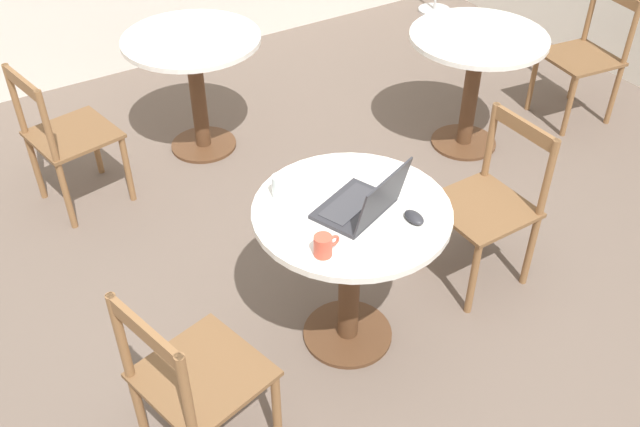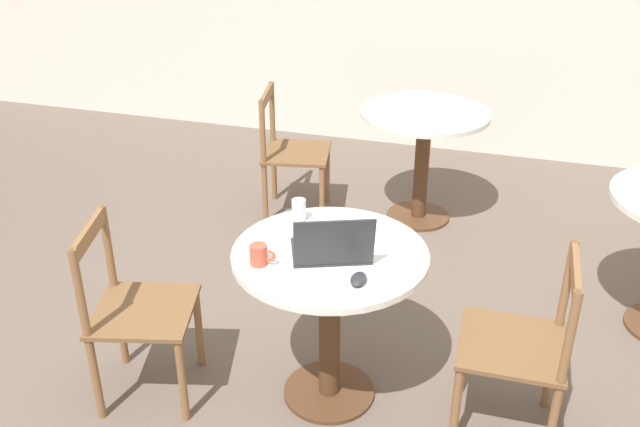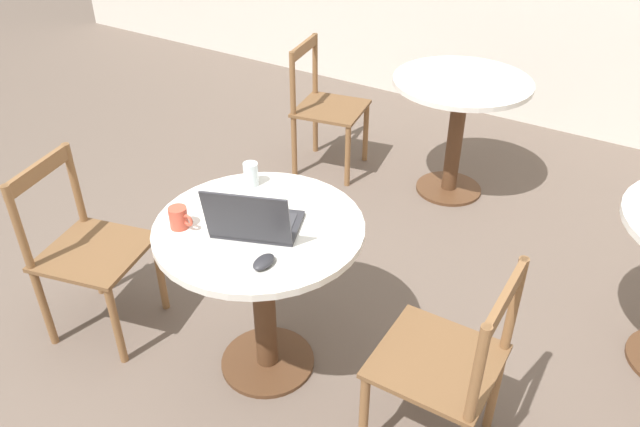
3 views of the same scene
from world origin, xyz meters
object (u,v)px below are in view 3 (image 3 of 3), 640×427
(cafe_table_near, at_px, (261,262))
(chair_near_left, at_px, (87,250))
(mouse, at_px, (264,262))
(cafe_table_far, at_px, (459,108))
(chair_far_left, at_px, (325,108))
(mug, at_px, (179,218))
(chair_near_right, at_px, (448,366))
(drinking_glass, at_px, (251,174))
(laptop, at_px, (255,222))

(cafe_table_near, bearing_deg, chair_near_left, -165.67)
(cafe_table_near, bearing_deg, mouse, -48.99)
(cafe_table_far, bearing_deg, chair_far_left, -169.23)
(chair_far_left, bearing_deg, chair_near_left, -92.42)
(chair_far_left, bearing_deg, mug, -74.81)
(cafe_table_near, xyz_separation_m, chair_far_left, (-0.75, 1.68, -0.14))
(chair_near_right, bearing_deg, cafe_table_far, 111.15)
(mouse, distance_m, drinking_glass, 0.56)
(mouse, bearing_deg, chair_far_left, 116.03)
(chair_near_left, xyz_separation_m, laptop, (0.85, 0.16, 0.37))
(cafe_table_near, bearing_deg, chair_far_left, 113.98)
(cafe_table_near, distance_m, chair_near_left, 0.87)
(cafe_table_far, bearing_deg, mug, -99.76)
(chair_far_left, bearing_deg, cafe_table_far, 10.77)
(chair_near_right, xyz_separation_m, mouse, (-0.65, -0.20, 0.34))
(cafe_table_near, height_order, chair_near_left, chair_near_left)
(laptop, height_order, mug, laptop)
(chair_near_right, distance_m, laptop, 0.88)
(chair_near_right, relative_size, mug, 7.97)
(laptop, bearing_deg, drinking_glass, 129.97)
(drinking_glass, bearing_deg, chair_far_left, 110.33)
(cafe_table_far, height_order, drinking_glass, drinking_glass)
(cafe_table_far, distance_m, chair_near_left, 2.26)
(cafe_table_far, xyz_separation_m, drinking_glass, (-0.31, -1.62, 0.23))
(cafe_table_far, xyz_separation_m, chair_near_right, (0.71, -1.83, -0.14))
(chair_near_left, xyz_separation_m, chair_far_left, (0.08, 1.90, 0.00))
(chair_far_left, xyz_separation_m, drinking_glass, (0.54, -1.46, 0.37))
(chair_near_left, height_order, mouse, chair_near_left)
(laptop, relative_size, mug, 3.68)
(cafe_table_near, xyz_separation_m, cafe_table_far, (0.10, 1.85, 0.00))
(chair_far_left, relative_size, laptop, 2.16)
(cafe_table_near, height_order, mouse, mouse)
(cafe_table_far, xyz_separation_m, chair_far_left, (-0.85, -0.16, -0.14))
(chair_near_left, relative_size, laptop, 2.16)
(laptop, bearing_deg, chair_near_right, 4.27)
(chair_near_right, bearing_deg, mug, -170.00)
(chair_near_right, distance_m, chair_far_left, 2.29)
(cafe_table_far, relative_size, chair_near_left, 0.96)
(chair_near_right, bearing_deg, drinking_glass, 168.21)
(mouse, bearing_deg, drinking_glass, 131.99)
(cafe_table_near, height_order, laptop, laptop)
(chair_near_left, distance_m, laptop, 0.94)
(chair_near_left, bearing_deg, laptop, 10.99)
(cafe_table_near, xyz_separation_m, mouse, (0.17, -0.19, 0.20))
(chair_far_left, relative_size, mouse, 8.57)
(chair_near_left, distance_m, mouse, 1.05)
(laptop, bearing_deg, mouse, -44.56)
(chair_near_left, distance_m, mug, 0.69)
(chair_near_right, relative_size, mouse, 8.57)
(chair_far_left, xyz_separation_m, mouse, (0.92, -1.88, 0.34))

